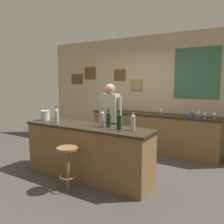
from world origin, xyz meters
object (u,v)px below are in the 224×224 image
object	(u,v)px
wine_glass_c	(199,112)
coffee_mug	(191,115)
wine_bottle_c	(109,119)
wine_glass_d	(205,113)
wine_glass_a	(106,105)
wine_glass_b	(161,109)
wine_glass_e	(215,113)
bartender	(110,118)
bar_stool	(67,161)
wine_bottle_a	(57,115)
ice_bucket	(45,115)
wine_bottle_d	(119,121)
wine_bottle_e	(133,122)
wine_bottle_b	(102,118)

from	to	relation	value
wine_glass_c	coffee_mug	world-z (taller)	wine_glass_c
wine_bottle_c	wine_glass_d	world-z (taller)	wine_bottle_c
wine_glass_a	wine_glass_b	world-z (taller)	same
wine_glass_e	wine_glass_a	bearing A→B (deg)	178.09
wine_glass_a	wine_glass_b	bearing A→B (deg)	-0.58
bartender	bar_stool	xyz separation A→B (m)	(0.08, -1.36, -0.48)
bar_stool	wine_bottle_a	xyz separation A→B (m)	(-0.66, 0.46, 0.60)
wine_glass_b	coffee_mug	bearing A→B (deg)	-6.59
wine_bottle_a	ice_bucket	size ratio (longest dim) A/B	1.63
wine_glass_b	coffee_mug	size ratio (longest dim) A/B	1.24
wine_bottle_a	wine_bottle_d	world-z (taller)	same
bar_stool	wine_glass_a	xyz separation A→B (m)	(-1.04, 2.70, 0.55)
wine_bottle_c	wine_bottle_e	world-z (taller)	same
wine_bottle_b	wine_bottle_d	xyz separation A→B (m)	(0.37, -0.08, 0.00)
wine_bottle_e	wine_glass_b	distance (m)	2.10
ice_bucket	coffee_mug	xyz separation A→B (m)	(2.30, 2.04, -0.07)
bar_stool	wine_glass_d	distance (m)	3.00
wine_bottle_e	wine_glass_c	size ratio (longest dim) A/B	1.97
wine_glass_c	coffee_mug	distance (m)	0.16
wine_bottle_b	wine_bottle_c	xyz separation A→B (m)	(0.12, 0.01, 0.00)
wine_glass_d	wine_glass_a	bearing A→B (deg)	175.85
bartender	wine_glass_e	size ratio (longest dim) A/B	10.45
ice_bucket	wine_glass_a	xyz separation A→B (m)	(0.02, 2.14, -0.01)
wine_bottle_c	wine_glass_d	size ratio (longest dim) A/B	1.97
bar_stool	wine_glass_e	size ratio (longest dim) A/B	4.39
wine_glass_c	wine_glass_b	bearing A→B (deg)	178.66
wine_glass_b	wine_glass_c	world-z (taller)	same
wine_bottle_c	wine_glass_e	world-z (taller)	wine_bottle_c
wine_bottle_d	ice_bucket	world-z (taller)	wine_bottle_d
ice_bucket	wine_glass_a	distance (m)	2.14
bar_stool	wine_bottle_b	size ratio (longest dim) A/B	2.22
coffee_mug	bartender	bearing A→B (deg)	-136.93
wine_bottle_c	wine_glass_c	xyz separation A→B (m)	(1.04, 2.03, -0.05)
wine_glass_e	coffee_mug	distance (m)	0.47
bar_stool	wine_glass_a	bearing A→B (deg)	111.05
bar_stool	wine_glass_c	size ratio (longest dim) A/B	4.39
ice_bucket	wine_glass_d	bearing A→B (deg)	36.96
wine_bottle_b	wine_glass_c	world-z (taller)	wine_bottle_b
wine_bottle_e	wine_glass_a	world-z (taller)	wine_bottle_e
wine_glass_d	wine_glass_e	distance (m)	0.19
wine_bottle_a	wine_bottle_b	world-z (taller)	same
bar_stool	wine_bottle_b	world-z (taller)	wine_bottle_b
wine_bottle_b	wine_bottle_e	size ratio (longest dim) A/B	1.00
wine_glass_a	wine_glass_d	distance (m)	2.58
bar_stool	wine_bottle_d	xyz separation A→B (m)	(0.59, 0.55, 0.60)
wine_glass_c	wine_glass_e	bearing A→B (deg)	-9.80
wine_bottle_c	wine_glass_b	xyz separation A→B (m)	(0.18, 2.05, -0.05)
wine_bottle_a	bar_stool	bearing A→B (deg)	-34.94
coffee_mug	wine_bottle_a	bearing A→B (deg)	-131.76
wine_bottle_b	wine_glass_e	xyz separation A→B (m)	(1.48, 1.98, -0.05)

